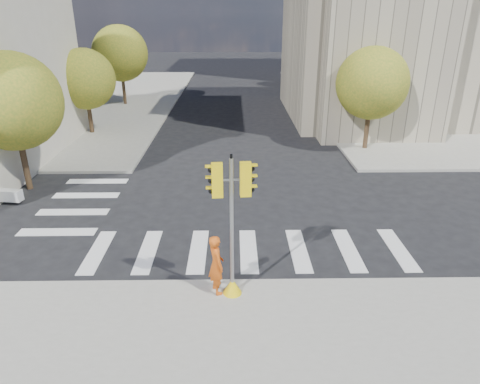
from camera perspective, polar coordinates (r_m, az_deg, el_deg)
name	(u,v)px	position (r m, az deg, el deg)	size (l,w,h in m)	color
ground	(249,225)	(17.24, 1.24, -4.41)	(160.00, 160.00, 0.00)	black
sidewalk_far_right	(446,99)	(46.82, 25.76, 11.06)	(28.00, 40.00, 0.15)	gray
sidewalk_far_left	(31,101)	(46.30, -26.14, 10.89)	(28.00, 40.00, 0.15)	gray
civic_building	(448,21)	(38.05, 25.96, 19.82)	(26.00, 16.00, 19.39)	#9F957E
tree_lw_near	(12,102)	(22.00, -28.10, 10.58)	(4.40, 4.40, 6.41)	#382616
tree_lw_mid	(85,79)	(31.20, -19.97, 13.96)	(4.00, 4.00, 5.77)	#382616
tree_lw_far	(120,53)	(40.67, -15.69, 17.36)	(4.80, 4.80, 6.95)	#382616
tree_re_near	(372,83)	(26.85, 17.21, 13.67)	(4.20, 4.20, 6.16)	#382616
tree_re_mid	(330,58)	(38.34, 11.86, 17.13)	(4.60, 4.60, 6.66)	#382616
tree_re_far	(307,51)	(50.13, 8.87, 18.03)	(4.00, 4.00, 5.88)	#382616
lamp_near	(362,66)	(30.72, 16.02, 15.85)	(0.35, 0.18, 8.11)	black
lamp_far	(322,49)	(44.28, 10.88, 18.22)	(0.35, 0.18, 8.11)	black
traffic_signal	(232,239)	(12.15, -1.08, -6.30)	(1.07, 0.56, 4.34)	#E0BF0B
photographer	(216,264)	(12.70, -3.19, -9.62)	(0.68, 0.45, 1.87)	#C75012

